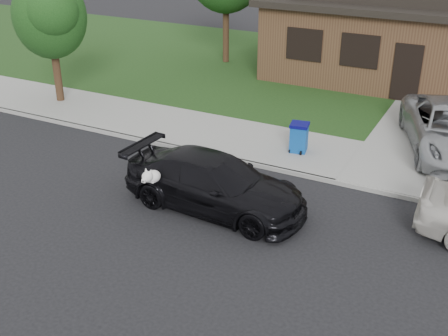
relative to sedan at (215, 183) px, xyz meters
The scene contains 8 objects.
ground 1.83m from the sedan, 149.79° to the right, with size 120.00×120.00×0.00m, color black.
sidewalk 4.44m from the sedan, 109.44° to the left, with size 60.00×3.00×0.12m, color gray.
curb 3.09m from the sedan, 118.94° to the left, with size 60.00×0.12×0.12m, color gray.
lawn 12.25m from the sedan, 96.87° to the left, with size 60.00×13.00×0.13m, color #193814.
sedan is the anchor object (origin of this frame).
recycling_bin 4.07m from the sedan, 80.17° to the left, with size 0.61×0.61×0.88m.
house 14.44m from the sedan, 79.83° to the left, with size 12.60×8.60×4.65m.
tree_2 10.15m from the sedan, 154.29° to the left, with size 2.73×2.60×4.59m.
Camera 1 is at (7.31, -9.88, 6.97)m, focal length 45.00 mm.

